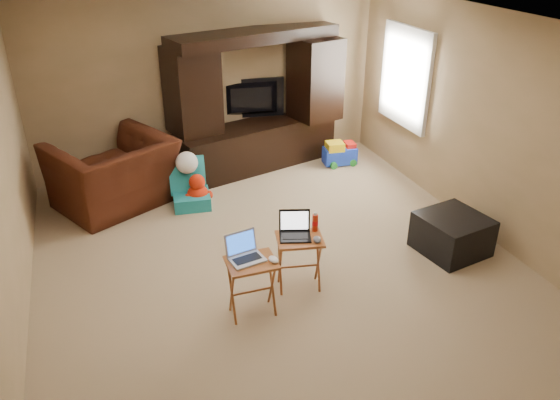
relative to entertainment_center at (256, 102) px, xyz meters
name	(u,v)px	position (x,y,z in m)	size (l,w,h in m)	color
floor	(274,256)	(-0.60, -2.42, -0.99)	(5.50, 5.50, 0.00)	tan
ceiling	(272,22)	(-0.60, -2.42, 1.51)	(5.50, 5.50, 0.00)	silver
wall_back	(208,82)	(-0.60, 0.33, 0.26)	(5.00, 5.00, 0.00)	tan
wall_front	(432,321)	(-0.60, -5.17, 0.26)	(5.00, 5.00, 0.00)	tan
wall_right	(480,123)	(1.90, -2.42, 0.26)	(5.50, 5.50, 0.00)	tan
window_pane	(406,77)	(1.88, -0.87, 0.41)	(1.20, 1.20, 0.00)	white
window_frame	(405,77)	(1.86, -0.87, 0.41)	(0.06, 1.14, 1.34)	white
entertainment_center	(256,102)	(0.00, 0.00, 0.00)	(2.43, 0.61, 1.99)	black
television	(251,100)	(0.00, 0.24, -0.04)	(1.01, 0.13, 0.58)	black
recliner	(114,174)	(-2.09, -0.58, -0.55)	(1.36, 1.19, 0.88)	#451C0E
child_rocker	(191,184)	(-1.19, -0.92, -0.69)	(0.46, 0.53, 0.62)	teal
plush_toy	(198,190)	(-1.11, -0.93, -0.78)	(0.39, 0.33, 0.43)	red
push_toy	(340,153)	(1.19, -0.36, -0.81)	(0.50, 0.35, 0.37)	blue
ottoman	(452,234)	(1.29, -2.98, -0.78)	(0.67, 0.67, 0.43)	black
tray_table_left	(252,288)	(-1.11, -3.26, -0.70)	(0.45, 0.36, 0.58)	#9F4D26
tray_table_right	(299,263)	(-0.55, -3.03, -0.71)	(0.44, 0.36, 0.58)	#A05726
laptop_left	(247,249)	(-1.14, -3.23, -0.29)	(0.30, 0.25, 0.24)	#B7B6BB
laptop_right	(295,227)	(-0.59, -3.01, -0.30)	(0.30, 0.25, 0.24)	black
mouse_left	(273,259)	(-0.93, -3.33, -0.39)	(0.07, 0.12, 0.05)	white
mouse_right	(317,240)	(-0.42, -3.15, -0.39)	(0.07, 0.12, 0.05)	#444349
water_bottle	(315,223)	(-0.36, -2.95, -0.33)	(0.06, 0.06, 0.18)	#B7240B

